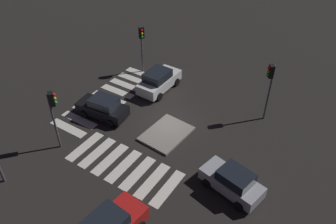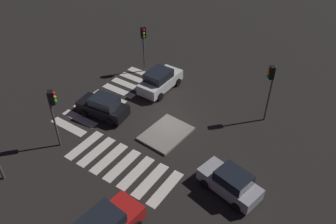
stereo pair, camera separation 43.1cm
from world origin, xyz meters
name	(u,v)px [view 2 (the right image)]	position (x,y,z in m)	size (l,w,h in m)	color
ground_plane	(168,122)	(0.00, 0.00, 0.00)	(80.00, 80.00, 0.00)	black
traffic_island	(166,134)	(1.23, 0.66, 0.09)	(3.76, 2.94, 0.18)	gray
car_black	(103,107)	(2.06, -4.60, 0.85)	(2.20, 4.10, 1.73)	black
car_silver	(230,182)	(3.40, 6.77, 0.83)	(2.44, 4.11, 1.69)	#9EA0A5
car_white	(160,80)	(-3.31, -3.06, 0.92)	(4.35, 2.10, 1.88)	silver
traffic_light_south	(143,39)	(-4.92, -5.91, 3.35)	(0.54, 0.53, 4.42)	#47474C
traffic_light_west	(271,81)	(-4.33, 5.81, 3.55)	(0.54, 0.53, 4.69)	#47474C
traffic_light_east	(53,106)	(6.19, -4.78, 3.43)	(0.53, 0.54, 4.52)	#47474C
crosswalk_near	(110,97)	(0.00, -5.89, 0.01)	(9.90, 3.20, 0.02)	silver
crosswalk_side	(122,165)	(5.38, 0.00, 0.01)	(3.20, 7.60, 0.02)	silver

